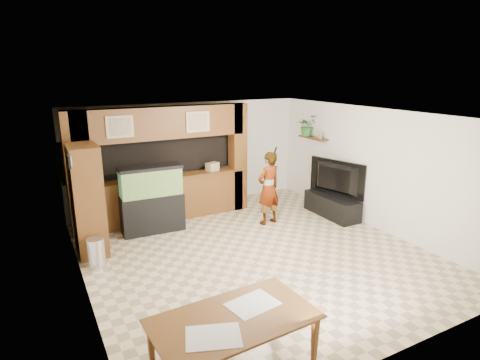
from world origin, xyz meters
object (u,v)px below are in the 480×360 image
aquarium (152,200)px  person (269,188)px  television (334,179)px  pantry_cabinet (87,200)px  dining_table (236,344)px

aquarium → person: (2.43, -0.77, 0.12)m
television → aquarium: bearing=59.5°
aquarium → television: bearing=-12.5°
pantry_cabinet → person: bearing=-4.7°
aquarium → dining_table: 4.53m
pantry_cabinet → dining_table: 4.22m
person → dining_table: bearing=42.4°
aquarium → television: 4.17m
dining_table → pantry_cabinet: bearing=100.8°
aquarium → television: (4.02, -1.08, 0.20)m
pantry_cabinet → television: bearing=-6.5°
television → person: bearing=63.8°
television → person: (-1.60, 0.30, -0.08)m
aquarium → television: size_ratio=0.99×
television → dining_table: size_ratio=0.78×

